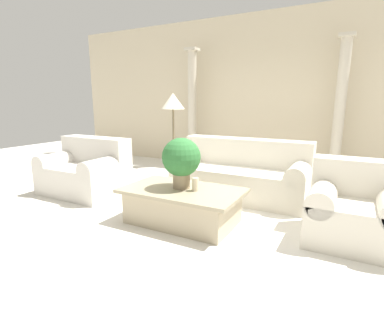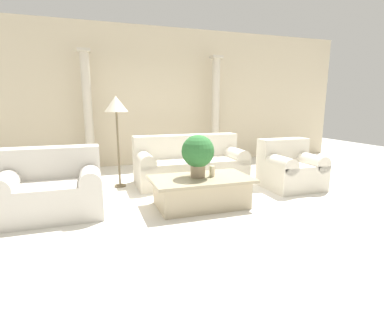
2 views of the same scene
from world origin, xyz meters
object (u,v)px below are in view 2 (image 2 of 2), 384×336
loveseat (52,188)px  armchair (290,167)px  coffee_table (201,191)px  floor_lamp (116,108)px  sofa_long (190,164)px  potted_plant (198,153)px

loveseat → armchair: size_ratio=1.39×
coffee_table → floor_lamp: 2.11m
sofa_long → coffee_table: sofa_long is taller
sofa_long → armchair: sofa_long is taller
floor_lamp → coffee_table: bearing=-54.9°
floor_lamp → armchair: bearing=-19.3°
coffee_table → floor_lamp: (-1.01, 1.44, 1.17)m
floor_lamp → armchair: floor_lamp is taller
loveseat → potted_plant: (1.95, -0.30, 0.42)m
coffee_table → potted_plant: 0.56m
floor_lamp → armchair: size_ratio=1.74×
coffee_table → armchair: (1.83, 0.45, 0.14)m
floor_lamp → armchair: 3.18m
potted_plant → floor_lamp: size_ratio=0.38×
sofa_long → loveseat: size_ratio=1.59×
loveseat → coffee_table: (1.99, -0.35, -0.14)m
armchair → potted_plant: bearing=-167.7°
armchair → sofa_long: bearing=150.3°
armchair → loveseat: bearing=-178.5°
floor_lamp → sofa_long: bearing=-4.6°
loveseat → armchair: bearing=1.5°
sofa_long → armchair: bearing=-29.7°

